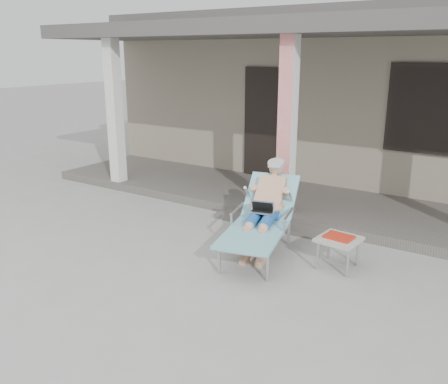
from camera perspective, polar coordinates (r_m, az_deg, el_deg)
The scene contains 7 objects.
ground at distance 5.67m, azimuth -2.53°, elevation -9.87°, with size 60.00×60.00×0.00m, color #9E9E99.
house at distance 11.06m, azimuth 17.64°, elevation 11.31°, with size 10.40×5.40×3.30m.
porch_deck at distance 8.10m, azimuth 9.85°, elevation -1.33°, with size 10.00×2.00×0.15m, color #605B56.
porch_overhang at distance 7.68m, azimuth 10.71°, elevation 18.24°, with size 10.00×2.30×2.85m.
porch_step at distance 7.12m, azimuth 6.14°, elevation -4.00°, with size 2.00×0.30×0.07m, color #605B56.
lounger at distance 6.11m, azimuth 4.79°, elevation -0.63°, with size 1.06×1.87×1.18m.
side_table at distance 5.85m, azimuth 13.64°, elevation -5.73°, with size 0.51×0.51×0.42m.
Camera 1 is at (2.97, -4.13, 2.51)m, focal length 38.00 mm.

